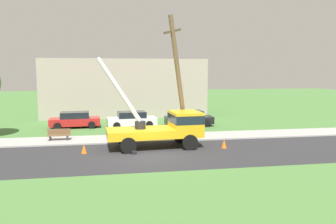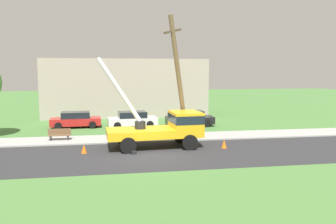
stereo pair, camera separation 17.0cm
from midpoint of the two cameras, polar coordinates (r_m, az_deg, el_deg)
name	(u,v)px [view 1 (the left image)]	position (r m, az deg, el deg)	size (l,w,h in m)	color
ground_plane	(134,124)	(32.03, -5.96, -2.11)	(120.00, 120.00, 0.00)	#477538
road_asphalt	(149,155)	(20.31, -3.60, -7.37)	(80.00, 7.04, 0.01)	#2B2B2D
sidewalk_strip	(141,138)	(25.15, -4.86, -4.48)	(80.00, 2.95, 0.10)	#9E9E99
utility_truck	(167,126)	(22.15, -0.44, -2.44)	(6.91, 3.21, 5.98)	gold
leaning_utility_pole	(179,78)	(23.39, 1.64, 5.79)	(2.24, 2.06, 8.85)	brown
traffic_cone_ahead	(224,144)	(22.31, 9.38, -5.42)	(0.36, 0.36, 0.56)	orange
traffic_cone_behind	(84,149)	(21.27, -14.43, -6.15)	(0.36, 0.36, 0.56)	orange
parked_sedan_red	(75,120)	(31.07, -15.83, -1.29)	(4.51, 2.21, 1.42)	#B21E1E
parked_sedan_white	(132,119)	(30.35, -6.41, -1.26)	(4.55, 2.28, 1.42)	silver
parked_sedan_black	(189,118)	(30.93, 3.44, -1.08)	(4.44, 2.08, 1.42)	black
park_bench	(59,135)	(25.33, -18.40, -3.78)	(1.60, 0.45, 0.90)	brown
lowrise_building_backdrop	(125,88)	(38.66, -7.55, 4.18)	(18.00, 6.00, 6.40)	#A5998C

